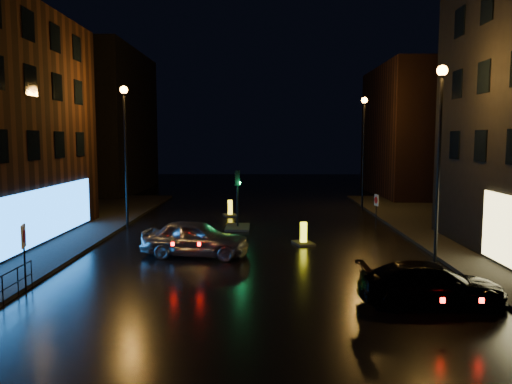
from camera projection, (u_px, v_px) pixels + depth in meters
ground at (253, 307)px, 15.83m from camera, size 120.00×120.00×0.00m
building_far_left at (101, 122)px, 50.10m from camera, size 8.00×16.00×14.00m
building_far_right at (419, 132)px, 46.81m from camera, size 8.00×14.00×12.00m
street_lamp_lfar at (125, 135)px, 29.26m from camera, size 0.44×0.44×8.37m
street_lamp_rnear at (440, 133)px, 21.10m from camera, size 0.44×0.44×8.37m
street_lamp_rfar at (364, 135)px, 37.01m from camera, size 0.44×0.44×8.37m
traffic_signal at (238, 220)px, 29.71m from camera, size 1.40×2.40×3.45m
silver_hatchback at (196, 238)px, 22.60m from camera, size 5.05×2.58×1.65m
dark_sedan at (431, 284)px, 15.96m from camera, size 4.64×1.89×1.35m
bollard_near at (303, 239)px, 25.21m from camera, size 1.20×1.48×1.13m
bollard_far at (230, 212)px, 34.48m from camera, size 1.13×1.44×1.11m
road_sign_left at (24, 242)px, 17.06m from camera, size 0.21×0.57×2.39m
road_sign_right at (376, 203)px, 29.38m from camera, size 0.16×0.49×2.05m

